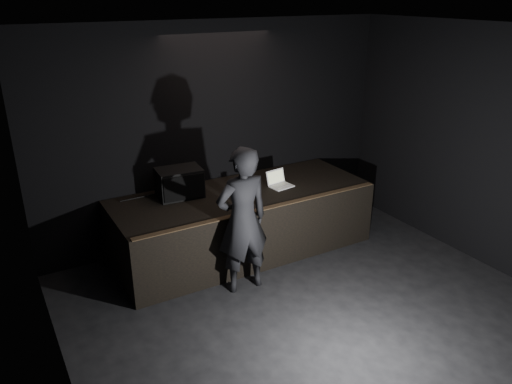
{
  "coord_description": "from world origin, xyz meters",
  "views": [
    {
      "loc": [
        -3.36,
        -3.54,
        3.89
      ],
      "look_at": [
        -0.0,
        2.3,
        1.16
      ],
      "focal_mm": 35.0,
      "sensor_mm": 36.0,
      "label": 1
    }
  ],
  "objects": [
    {
      "name": "cable",
      "position": [
        -1.33,
        3.3,
        1.01
      ],
      "size": [
        0.82,
        0.03,
        0.02
      ],
      "primitive_type": "cylinder",
      "rotation": [
        0.0,
        1.57,
        0.02
      ],
      "color": "black",
      "rests_on": "stage_riser"
    },
    {
      "name": "wii_remote",
      "position": [
        -0.24,
        2.27,
        1.02
      ],
      "size": [
        0.12,
        0.17,
        0.03
      ],
      "primitive_type": "cube",
      "rotation": [
        0.0,
        0.0,
        0.54
      ],
      "color": "white",
      "rests_on": "stage_riser"
    },
    {
      "name": "stage_monitor",
      "position": [
        -0.89,
        3.06,
        1.22
      ],
      "size": [
        0.69,
        0.53,
        0.44
      ],
      "rotation": [
        0.0,
        0.0,
        -0.08
      ],
      "color": "black",
      "rests_on": "stage_riser"
    },
    {
      "name": "riser_lip",
      "position": [
        0.0,
        2.02,
        1.01
      ],
      "size": [
        3.92,
        0.1,
        0.01
      ],
      "primitive_type": "cube",
      "color": "brown",
      "rests_on": "stage_riser"
    },
    {
      "name": "room_walls",
      "position": [
        0.0,
        0.0,
        2.02
      ],
      "size": [
        6.1,
        7.1,
        3.52
      ],
      "color": "black",
      "rests_on": "ground"
    },
    {
      "name": "laptop",
      "position": [
        0.64,
        2.68,
        1.06
      ],
      "size": [
        0.39,
        0.36,
        0.24
      ],
      "rotation": [
        0.0,
        0.0,
        0.15
      ],
      "color": "white",
      "rests_on": "stage_riser"
    },
    {
      "name": "person",
      "position": [
        -0.51,
        1.78,
        1.03
      ],
      "size": [
        0.76,
        0.5,
        2.06
      ],
      "primitive_type": "imported",
      "rotation": [
        0.0,
        0.0,
        3.13
      ],
      "color": "black",
      "rests_on": "ground"
    },
    {
      "name": "stage_riser",
      "position": [
        0.0,
        2.73,
        0.5
      ],
      "size": [
        4.0,
        1.5,
        1.0
      ],
      "primitive_type": "cube",
      "color": "black",
      "rests_on": "ground"
    },
    {
      "name": "beer_can",
      "position": [
        -0.03,
        2.19,
        1.09
      ],
      "size": [
        0.07,
        0.07,
        0.18
      ],
      "color": "silver",
      "rests_on": "stage_riser"
    },
    {
      "name": "ground",
      "position": [
        0.0,
        0.0,
        0.0
      ],
      "size": [
        7.0,
        7.0,
        0.0
      ],
      "primitive_type": "plane",
      "color": "black",
      "rests_on": "ground"
    },
    {
      "name": "plastic_cup",
      "position": [
        -0.05,
        2.61,
        1.05
      ],
      "size": [
        0.08,
        0.08,
        0.1
      ],
      "primitive_type": "cylinder",
      "color": "white",
      "rests_on": "stage_riser"
    }
  ]
}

